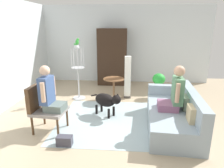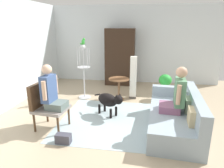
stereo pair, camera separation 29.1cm
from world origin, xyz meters
The scene contains 15 objects.
ground_plane centered at (0.00, 0.00, 0.00)m, with size 8.10×8.10×0.00m, color tan.
back_wall centered at (0.00, 3.44, 1.37)m, with size 6.24×0.12×2.74m, color silver.
area_rug centered at (0.09, 0.10, 0.00)m, with size 2.75×2.24×0.01m, color #9EB2B7.
couch centered at (1.20, -0.08, 0.28)m, with size 1.07×2.04×0.78m.
armchair centered at (-1.44, -0.42, 0.54)m, with size 0.67×0.61×0.94m.
person_on_couch centered at (1.16, -0.12, 0.77)m, with size 0.49×0.57×0.90m.
person_on_armchair centered at (-1.28, -0.43, 0.81)m, with size 0.46×0.50×0.88m.
round_end_table centered at (-0.16, 1.42, 0.44)m, with size 0.58×0.58×0.62m.
dog centered at (-0.25, 0.35, 0.38)m, with size 0.75×0.57×0.60m.
bird_cage_stand centered at (-1.17, 1.41, 0.74)m, with size 0.37×0.37×1.54m.
parrot centered at (-1.15, 1.41, 1.62)m, with size 0.17×0.10×0.18m.
potted_plant centered at (1.13, 1.74, 0.45)m, with size 0.36×0.36×0.71m.
column_lamp centered at (0.22, 1.63, 0.60)m, with size 0.20×0.20×1.21m.
armoire_cabinet centered at (-0.33, 3.03, 0.97)m, with size 1.00×0.56×1.95m, color black.
handbag centered at (-0.87, -0.93, 0.09)m, with size 0.27×0.15×0.18m, color #3F3F4C.
Camera 2 is at (0.50, -3.95, 2.06)m, focal length 32.24 mm.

